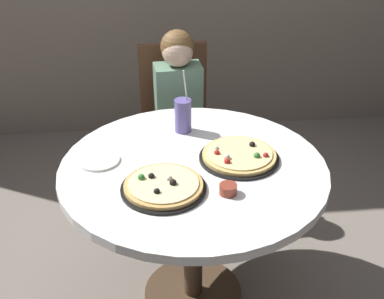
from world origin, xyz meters
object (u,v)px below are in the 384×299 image
soda_cup (183,115)px  sauce_bowl (228,189)px  diner_child (181,137)px  dining_table (193,186)px  plate_small (99,160)px  pizza_veggie (163,186)px  chair_wooden (176,116)px  pizza_cheese (239,156)px

soda_cup → sauce_bowl: 0.55m
diner_child → dining_table: bearing=-90.5°
plate_small → diner_child: bearing=58.7°
soda_cup → pizza_veggie: bearing=-103.9°
sauce_bowl → plate_small: 0.59m
pizza_veggie → soda_cup: size_ratio=1.10×
chair_wooden → soda_cup: size_ratio=3.09×
diner_child → sauce_bowl: bearing=-83.6°
plate_small → chair_wooden: bearing=65.2°
dining_table → soda_cup: bearing=92.7°
pizza_cheese → soda_cup: 0.37m
plate_small → soda_cup: bearing=32.0°
pizza_veggie → plate_small: pizza_veggie is taller
soda_cup → sauce_bowl: bearing=-76.5°
soda_cup → plate_small: bearing=-148.0°
dining_table → pizza_cheese: size_ratio=3.29×
pizza_veggie → soda_cup: (0.12, 0.48, 0.06)m
chair_wooden → dining_table: bearing=-89.6°
pizza_cheese → soda_cup: bearing=127.1°
pizza_veggie → pizza_cheese: 0.39m
pizza_cheese → sauce_bowl: bearing=-109.8°
dining_table → plate_small: (-0.40, 0.08, 0.11)m
sauce_bowl → diner_child: bearing=96.4°
chair_wooden → sauce_bowl: chair_wooden is taller
soda_cup → dining_table: bearing=-87.3°
sauce_bowl → soda_cup: bearing=103.5°
diner_child → pizza_cheese: (0.20, -0.71, 0.28)m
sauce_bowl → plate_small: size_ratio=0.39×
dining_table → pizza_veggie: pizza_veggie is taller
diner_child → pizza_veggie: bearing=-98.8°
dining_table → sauce_bowl: bearing=-62.5°
diner_child → soda_cup: diner_child is taller
diner_child → pizza_veggie: diner_child is taller
dining_table → diner_child: (0.01, 0.75, -0.16)m
pizza_cheese → chair_wooden: bearing=103.1°
plate_small → sauce_bowl: bearing=-29.9°
pizza_veggie → sauce_bowl: size_ratio=4.85×
pizza_veggie → plate_small: (-0.26, 0.24, -0.01)m
soda_cup → plate_small: (-0.39, -0.24, -0.08)m
chair_wooden → pizza_cheese: 0.95m
diner_child → pizza_veggie: (-0.14, -0.91, 0.28)m
chair_wooden → diner_child: size_ratio=0.88×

